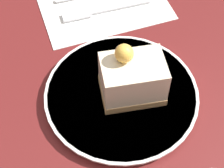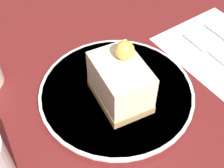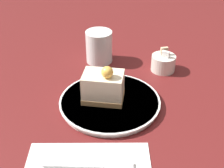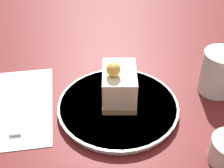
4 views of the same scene
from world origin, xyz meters
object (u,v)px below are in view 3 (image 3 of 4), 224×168
(cake_slice, at_px, (103,86))
(sugar_bowl, at_px, (163,63))
(drinking_glass, at_px, (99,47))
(plate, at_px, (110,102))
(fork, at_px, (96,166))

(cake_slice, xyz_separation_m, sugar_bowl, (-0.17, 0.15, -0.03))
(cake_slice, bearing_deg, drinking_glass, -166.98)
(plate, xyz_separation_m, sugar_bowl, (-0.17, 0.13, 0.02))
(drinking_glass, bearing_deg, cake_slice, 9.81)
(fork, relative_size, drinking_glass, 1.84)
(plate, distance_m, sugar_bowl, 0.22)
(cake_slice, relative_size, fork, 0.57)
(plate, xyz_separation_m, cake_slice, (-0.00, -0.01, 0.04))
(plate, distance_m, cake_slice, 0.04)
(sugar_bowl, bearing_deg, cake_slice, -40.60)
(fork, bearing_deg, plate, 175.02)
(fork, distance_m, drinking_glass, 0.41)
(fork, xyz_separation_m, sugar_bowl, (-0.37, 0.14, 0.02))
(drinking_glass, bearing_deg, plate, 13.58)
(plate, relative_size, drinking_glass, 2.59)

